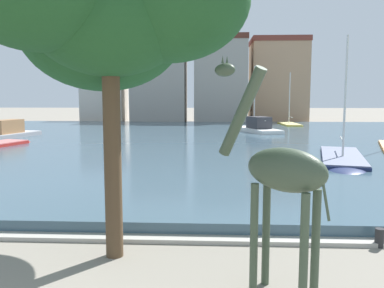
{
  "coord_description": "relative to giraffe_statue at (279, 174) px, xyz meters",
  "views": [
    {
      "loc": [
        2.9,
        -4.44,
        3.92
      ],
      "look_at": [
        2.16,
        10.38,
        2.2
      ],
      "focal_mm": 37.48,
      "sensor_mm": 36.0,
      "label": 1
    }
  ],
  "objects": [
    {
      "name": "harbor_water",
      "position": [
        -4.21,
        27.11,
        -2.24
      ],
      "size": [
        77.82,
        48.03,
        0.43
      ],
      "primitive_type": "cube",
      "color": "#3D5666",
      "rests_on": "ground"
    },
    {
      "name": "quay_edge_coping",
      "position": [
        -4.21,
        2.85,
        -2.4
      ],
      "size": [
        77.82,
        0.5,
        0.12
      ],
      "primitive_type": "cube",
      "color": "#ADA89E",
      "rests_on": "ground"
    },
    {
      "name": "giraffe_statue",
      "position": [
        0.0,
        0.0,
        0.0
      ],
      "size": [
        2.29,
        2.15,
        4.81
      ],
      "color": "#3D4C38",
      "rests_on": "ground"
    },
    {
      "name": "sailboat_white",
      "position": [
        3.09,
        34.2,
        -1.82
      ],
      "size": [
        5.0,
        8.77,
        7.16
      ],
      "color": "white",
      "rests_on": "ground"
    },
    {
      "name": "sailboat_navy",
      "position": [
        5.97,
        14.67,
        -2.11
      ],
      "size": [
        4.3,
        9.41,
        7.3
      ],
      "color": "navy",
      "rests_on": "ground"
    },
    {
      "name": "sailboat_yellow",
      "position": [
        8.68,
        45.08,
        -2.12
      ],
      "size": [
        2.11,
        7.33,
        7.13
      ],
      "color": "gold",
      "rests_on": "ground"
    },
    {
      "name": "shade_tree",
      "position": [
        -3.77,
        2.06,
        3.49
      ],
      "size": [
        6.26,
        6.41,
        7.69
      ],
      "color": "brown",
      "rests_on": "ground"
    },
    {
      "name": "mooring_bollard",
      "position": [
        3.12,
        2.7,
        -2.21
      ],
      "size": [
        0.24,
        0.24,
        0.5
      ],
      "primitive_type": "cylinder",
      "color": "#232326",
      "rests_on": "ground"
    },
    {
      "name": "townhouse_end_terrace",
      "position": [
        -18.23,
        54.93,
        1.46
      ],
      "size": [
        6.61,
        5.58,
        7.8
      ],
      "color": "beige",
      "rests_on": "ground"
    },
    {
      "name": "townhouse_narrow_midrow",
      "position": [
        -9.31,
        53.19,
        3.41
      ],
      "size": [
        8.17,
        6.88,
        11.7
      ],
      "color": "gray",
      "rests_on": "ground"
    },
    {
      "name": "townhouse_tall_gabled",
      "position": [
        -0.09,
        53.38,
        4.06
      ],
      "size": [
        7.81,
        7.11,
        13.0
      ],
      "color": "gray",
      "rests_on": "ground"
    },
    {
      "name": "townhouse_corner_house",
      "position": [
        8.94,
        56.42,
        4.06
      ],
      "size": [
        8.58,
        7.79,
        13.01
      ],
      "color": "tan",
      "rests_on": "ground"
    }
  ]
}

